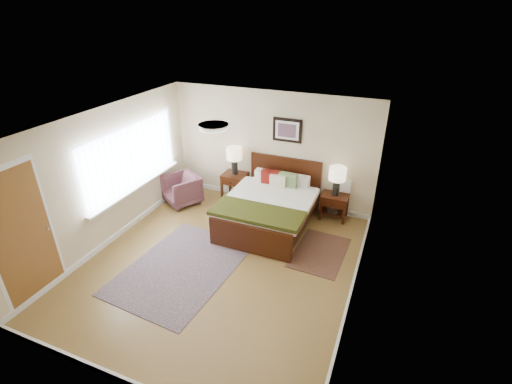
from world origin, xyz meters
TOP-DOWN VIEW (x-y plane):
  - floor at (0.00, 0.00)m, footprint 5.00×5.00m
  - back_wall at (0.00, 2.50)m, footprint 4.50×0.04m
  - front_wall at (0.00, -2.50)m, footprint 4.50×0.04m
  - left_wall at (-2.25, 0.00)m, footprint 0.04×5.00m
  - right_wall at (2.25, 0.00)m, footprint 0.04×5.00m
  - ceiling at (0.00, 0.00)m, footprint 4.50×5.00m
  - window at (-2.20, 0.70)m, footprint 0.11×2.72m
  - door at (-2.23, -1.75)m, footprint 0.06×1.00m
  - ceil_fixture at (0.00, 0.00)m, footprint 0.44×0.44m
  - bed at (0.35, 1.49)m, footprint 1.70×2.06m
  - wall_art at (0.35, 2.47)m, footprint 0.62×0.05m
  - nightstand_left at (-0.78, 2.25)m, footprint 0.53×0.48m
  - nightstand_right at (1.50, 2.26)m, footprint 0.54×0.41m
  - lamp_left at (-0.78, 2.27)m, footprint 0.34×0.34m
  - lamp_right at (1.50, 2.27)m, footprint 0.34×0.34m
  - armchair at (-1.80, 1.64)m, footprint 0.99×1.00m
  - rug_persian at (-0.56, -0.37)m, footprint 1.85×2.48m
  - rug_navy at (1.53, 0.96)m, footprint 0.93×1.35m

SIDE VIEW (x-z plane):
  - floor at x=0.00m, z-range 0.00..0.00m
  - rug_persian at x=-0.56m, z-range 0.00..0.01m
  - rug_navy at x=1.53m, z-range 0.00..0.01m
  - armchair at x=-1.80m, z-range 0.00..0.67m
  - nightstand_right at x=1.50m, z-range 0.07..0.60m
  - nightstand_left at x=-0.78m, z-range 0.19..0.82m
  - bed at x=0.35m, z-range -0.04..1.07m
  - lamp_right at x=1.50m, z-range 0.66..1.27m
  - lamp_left at x=-0.78m, z-range 0.75..1.36m
  - door at x=-2.23m, z-range -0.02..2.16m
  - back_wall at x=0.00m, z-range 0.00..2.50m
  - front_wall at x=0.00m, z-range 0.00..2.50m
  - left_wall at x=-2.25m, z-range 0.00..2.50m
  - right_wall at x=2.25m, z-range 0.00..2.50m
  - window at x=-2.20m, z-range 0.72..2.04m
  - wall_art at x=0.35m, z-range 1.47..1.97m
  - ceil_fixture at x=0.00m, z-range 2.43..2.50m
  - ceiling at x=0.00m, z-range 2.49..2.51m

